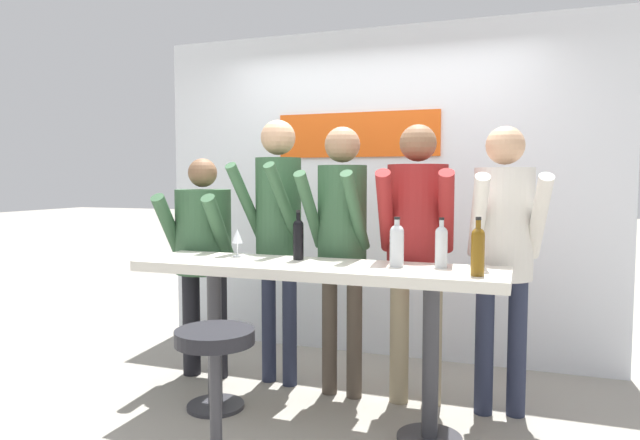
% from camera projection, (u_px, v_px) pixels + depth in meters
% --- Properties ---
extents(ground_plane, '(40.00, 40.00, 0.00)m').
position_uv_depth(ground_plane, '(315.00, 423.00, 3.38)').
color(ground_plane, gray).
extents(back_wall, '(3.77, 0.12, 2.65)m').
position_uv_depth(back_wall, '(377.00, 193.00, 4.66)').
color(back_wall, silver).
rests_on(back_wall, ground_plane).
extents(tasting_table, '(2.17, 0.54, 0.95)m').
position_uv_depth(tasting_table, '(315.00, 292.00, 3.32)').
color(tasting_table, silver).
rests_on(tasting_table, ground_plane).
extents(bar_stool, '(0.41, 0.41, 0.72)m').
position_uv_depth(bar_stool, '(215.00, 378.00, 2.77)').
color(bar_stool, '#333338').
rests_on(bar_stool, ground_plane).
extents(person_far_left, '(0.50, 0.56, 1.59)m').
position_uv_depth(person_far_left, '(203.00, 244.00, 4.12)').
color(person_far_left, black).
rests_on(person_far_left, ground_plane).
extents(person_left, '(0.43, 0.58, 1.85)m').
position_uv_depth(person_left, '(278.00, 218.00, 3.95)').
color(person_left, '#23283D').
rests_on(person_left, ground_plane).
extents(person_center_left, '(0.41, 0.54, 1.78)m').
position_uv_depth(person_center_left, '(342.00, 228.00, 3.73)').
color(person_center_left, '#473D33').
rests_on(person_center_left, ground_plane).
extents(person_center, '(0.50, 0.60, 1.79)m').
position_uv_depth(person_center, '(417.00, 233.00, 3.59)').
color(person_center, gray).
rests_on(person_center, ground_plane).
extents(person_center_right, '(0.48, 0.60, 1.76)m').
position_uv_depth(person_center_right, '(503.00, 237.00, 3.41)').
color(person_center_right, '#23283D').
rests_on(person_center_right, ground_plane).
extents(wine_bottle_0, '(0.07, 0.07, 0.30)m').
position_uv_depth(wine_bottle_0, '(478.00, 249.00, 2.89)').
color(wine_bottle_0, brown).
rests_on(wine_bottle_0, tasting_table).
extents(wine_bottle_1, '(0.06, 0.06, 0.30)m').
position_uv_depth(wine_bottle_1, '(298.00, 237.00, 3.47)').
color(wine_bottle_1, black).
rests_on(wine_bottle_1, tasting_table).
extents(wine_bottle_2, '(0.07, 0.07, 0.28)m').
position_uv_depth(wine_bottle_2, '(441.00, 245.00, 3.16)').
color(wine_bottle_2, '#B7BCC1').
rests_on(wine_bottle_2, tasting_table).
extents(wine_bottle_3, '(0.08, 0.08, 0.28)m').
position_uv_depth(wine_bottle_3, '(397.00, 243.00, 3.20)').
color(wine_bottle_3, '#B7BCC1').
rests_on(wine_bottle_3, tasting_table).
extents(wine_glass_0, '(0.07, 0.07, 0.18)m').
position_uv_depth(wine_glass_0, '(237.00, 237.00, 3.60)').
color(wine_glass_0, silver).
rests_on(wine_glass_0, tasting_table).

